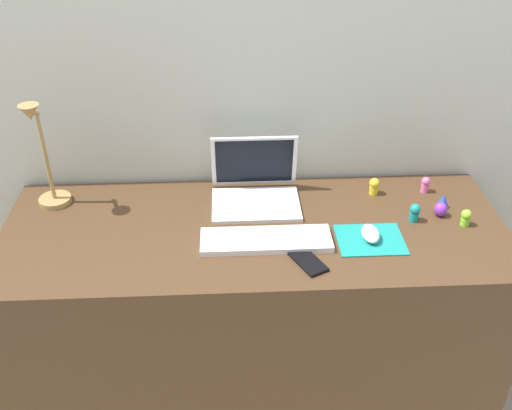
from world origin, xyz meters
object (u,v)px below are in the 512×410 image
object	(u,v)px
mouse	(370,234)
cell_phone	(308,262)
laptop	(255,185)
toy_figurine_pink	(425,184)
toy_figurine_teal	(415,212)
keyboard	(266,240)
toy_figurine_purple	(441,209)
toy_figurine_lime	(466,217)
toy_figurine_yellow	(374,186)
desk_lamp	(44,158)
toy_figurine_blue	(443,201)

from	to	relation	value
mouse	cell_phone	distance (m)	0.24
laptop	toy_figurine_pink	distance (m)	0.61
toy_figurine_teal	toy_figurine_pink	xyz separation A→B (m)	(0.09, 0.18, -0.00)
keyboard	toy_figurine_pink	distance (m)	0.65
cell_phone	toy_figurine_purple	distance (m)	0.53
toy_figurine_purple	toy_figurine_lime	bearing A→B (deg)	-42.47
laptop	toy_figurine_purple	bearing A→B (deg)	-12.85
mouse	toy_figurine_yellow	size ratio (longest dim) A/B	1.56
laptop	keyboard	xyz separation A→B (m)	(0.02, -0.26, -0.04)
cell_phone	toy_figurine_pink	xyz separation A→B (m)	(0.47, 0.39, 0.03)
mouse	toy_figurine_lime	xyz separation A→B (m)	(0.33, 0.06, 0.01)
desk_lamp	toy_figurine_pink	bearing A→B (deg)	1.17
desk_lamp	mouse	bearing A→B (deg)	-13.36
keyboard	desk_lamp	distance (m)	0.78
cell_phone	toy_figurine_lime	xyz separation A→B (m)	(0.54, 0.17, 0.03)
laptop	toy_figurine_purple	size ratio (longest dim) A/B	6.18
desk_lamp	toy_figurine_purple	size ratio (longest dim) A/B	7.94
toy_figurine_blue	toy_figurine_purple	distance (m)	0.06
toy_figurine_pink	laptop	bearing A→B (deg)	-178.63
mouse	desk_lamp	xyz separation A→B (m)	(-1.05, 0.25, 0.16)
mouse	desk_lamp	size ratio (longest dim) A/B	0.25
toy_figurine_blue	laptop	bearing A→B (deg)	171.94
cell_phone	desk_lamp	distance (m)	0.93
toy_figurine_purple	toy_figurine_teal	size ratio (longest dim) A/B	0.76
laptop	toy_figurine_blue	xyz separation A→B (m)	(0.64, -0.09, -0.03)
laptop	toy_figurine_yellow	world-z (taller)	laptop
laptop	toy_figurine_yellow	xyz separation A→B (m)	(0.42, 0.01, -0.02)
laptop	cell_phone	size ratio (longest dim) A/B	2.34
desk_lamp	toy_figurine_blue	size ratio (longest dim) A/B	7.59
keyboard	desk_lamp	size ratio (longest dim) A/B	1.06
mouse	toy_figurine_teal	size ratio (longest dim) A/B	1.51
cell_phone	toy_figurine_purple	xyz separation A→B (m)	(0.47, 0.23, 0.02)
keyboard	cell_phone	xyz separation A→B (m)	(0.12, -0.11, -0.01)
cell_phone	toy_figurine_lime	bearing A→B (deg)	-9.13
laptop	cell_phone	distance (m)	0.40
desk_lamp	toy_figurine_purple	bearing A→B (deg)	-5.58
mouse	toy_figurine_blue	size ratio (longest dim) A/B	1.89
toy_figurine_blue	mouse	bearing A→B (deg)	-149.36
toy_figurine_lime	toy_figurine_pink	distance (m)	0.22
keyboard	toy_figurine_lime	xyz separation A→B (m)	(0.66, 0.07, 0.02)
toy_figurine_blue	toy_figurine_teal	size ratio (longest dim) A/B	0.80
toy_figurine_purple	laptop	bearing A→B (deg)	167.15
keyboard	toy_figurine_yellow	distance (m)	0.49
toy_figurine_purple	toy_figurine_teal	distance (m)	0.10
laptop	keyboard	size ratio (longest dim) A/B	0.73
laptop	toy_figurine_teal	distance (m)	0.54
toy_figurine_teal	toy_figurine_yellow	bearing A→B (deg)	118.38
laptop	keyboard	bearing A→B (deg)	-85.45
toy_figurine_purple	desk_lamp	bearing A→B (deg)	174.42
desk_lamp	toy_figurine_blue	distance (m)	1.35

